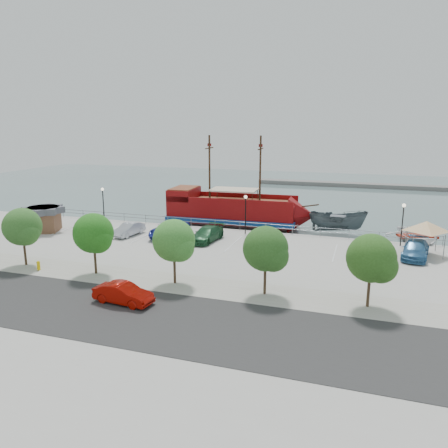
% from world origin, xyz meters
% --- Properties ---
extents(ground, '(160.00, 160.00, 0.00)m').
position_xyz_m(ground, '(0.00, 0.00, -1.00)').
color(ground, '#4F6464').
extents(land_slab, '(100.00, 58.00, 1.20)m').
position_xyz_m(land_slab, '(0.00, -21.00, -0.60)').
color(land_slab, '#ABA79F').
rests_on(land_slab, ground).
extents(street, '(100.00, 8.00, 0.04)m').
position_xyz_m(street, '(0.00, -16.00, 0.01)').
color(street, '#2D2C2C').
rests_on(street, land_slab).
extents(sidewalk, '(100.00, 4.00, 0.05)m').
position_xyz_m(sidewalk, '(0.00, -10.00, 0.01)').
color(sidewalk, gray).
rests_on(sidewalk, land_slab).
extents(seawall_railing, '(50.00, 0.06, 1.00)m').
position_xyz_m(seawall_railing, '(0.00, 7.80, 0.53)').
color(seawall_railing, slate).
rests_on(seawall_railing, land_slab).
extents(far_shore, '(40.00, 3.00, 0.80)m').
position_xyz_m(far_shore, '(10.00, 55.00, -0.60)').
color(far_shore, slate).
rests_on(far_shore, ground).
extents(pirate_ship, '(19.09, 6.01, 11.96)m').
position_xyz_m(pirate_ship, '(-2.31, 13.60, 1.00)').
color(pirate_ship, maroon).
rests_on(pirate_ship, ground).
extents(patrol_boat, '(6.99, 3.30, 2.61)m').
position_xyz_m(patrol_boat, '(9.47, 13.34, 0.30)').
color(patrol_boat, '#485358').
rests_on(patrol_boat, ground).
extents(speedboat, '(6.94, 8.47, 1.53)m').
position_xyz_m(speedboat, '(17.93, 10.85, -0.23)').
color(speedboat, white).
rests_on(speedboat, ground).
extents(dock_west, '(6.50, 2.28, 0.37)m').
position_xyz_m(dock_west, '(-14.18, 9.20, -0.82)').
color(dock_west, slate).
rests_on(dock_west, ground).
extents(dock_mid, '(7.54, 2.33, 0.43)m').
position_xyz_m(dock_mid, '(7.69, 9.20, -0.79)').
color(dock_mid, gray).
rests_on(dock_mid, ground).
extents(dock_east, '(6.50, 4.17, 0.36)m').
position_xyz_m(dock_east, '(16.33, 9.20, -0.82)').
color(dock_east, slate).
rests_on(dock_east, ground).
extents(shed, '(4.45, 4.45, 2.79)m').
position_xyz_m(shed, '(-21.81, 0.49, 1.48)').
color(shed, brown).
rests_on(shed, land_slab).
extents(canopy_tent, '(4.80, 4.80, 3.61)m').
position_xyz_m(canopy_tent, '(17.90, 4.26, 3.14)').
color(canopy_tent, slate).
rests_on(canopy_tent, land_slab).
extents(street_sedan, '(4.35, 1.89, 1.39)m').
position_xyz_m(street_sedan, '(-2.75, -14.52, 0.70)').
color(street_sedan, '#9C0B03').
rests_on(street_sedan, street).
extents(fire_hydrant, '(0.29, 0.29, 0.83)m').
position_xyz_m(fire_hydrant, '(-12.98, -10.80, 0.45)').
color(fire_hydrant, yellow).
rests_on(fire_hydrant, sidewalk).
extents(lamp_post_left, '(0.36, 0.36, 4.28)m').
position_xyz_m(lamp_post_left, '(-18.00, 6.50, 2.94)').
color(lamp_post_left, black).
rests_on(lamp_post_left, land_slab).
extents(lamp_post_mid, '(0.36, 0.36, 4.28)m').
position_xyz_m(lamp_post_mid, '(0.00, 6.50, 2.94)').
color(lamp_post_mid, black).
rests_on(lamp_post_mid, land_slab).
extents(lamp_post_right, '(0.36, 0.36, 4.28)m').
position_xyz_m(lamp_post_right, '(16.00, 6.50, 2.94)').
color(lamp_post_right, black).
rests_on(lamp_post_right, land_slab).
extents(tree_b, '(3.30, 3.20, 5.00)m').
position_xyz_m(tree_b, '(-14.85, -10.07, 3.30)').
color(tree_b, '#473321').
rests_on(tree_b, sidewalk).
extents(tree_c, '(3.30, 3.20, 5.00)m').
position_xyz_m(tree_c, '(-7.85, -10.07, 3.30)').
color(tree_c, '#473321').
rests_on(tree_c, sidewalk).
extents(tree_d, '(3.30, 3.20, 5.00)m').
position_xyz_m(tree_d, '(-0.85, -10.07, 3.30)').
color(tree_d, '#473321').
rests_on(tree_d, sidewalk).
extents(tree_e, '(3.30, 3.20, 5.00)m').
position_xyz_m(tree_e, '(6.15, -10.07, 3.30)').
color(tree_e, '#473321').
rests_on(tree_e, sidewalk).
extents(tree_f, '(3.30, 3.20, 5.00)m').
position_xyz_m(tree_f, '(13.15, -10.07, 3.30)').
color(tree_f, '#473321').
rests_on(tree_f, sidewalk).
extents(parked_car_b, '(2.02, 4.32, 1.37)m').
position_xyz_m(parked_car_b, '(-11.79, 1.74, 0.69)').
color(parked_car_b, silver).
rests_on(parked_car_b, land_slab).
extents(parked_car_c, '(2.78, 5.88, 1.62)m').
position_xyz_m(parked_car_c, '(-7.41, 2.67, 0.81)').
color(parked_car_c, navy).
rests_on(parked_car_c, land_slab).
extents(parked_car_d, '(2.66, 5.33, 1.49)m').
position_xyz_m(parked_car_d, '(-2.94, 2.19, 0.74)').
color(parked_car_d, '#205731').
rests_on(parked_car_d, land_slab).
extents(parked_car_e, '(2.02, 4.08, 1.34)m').
position_xyz_m(parked_car_e, '(2.65, 2.59, 0.67)').
color(parked_car_e, black).
rests_on(parked_car_e, land_slab).
extents(parked_car_g, '(2.82, 5.48, 1.48)m').
position_xyz_m(parked_car_g, '(13.62, 1.73, 0.74)').
color(parked_car_g, gray).
rests_on(parked_car_g, land_slab).
extents(parked_car_h, '(2.96, 5.53, 1.52)m').
position_xyz_m(parked_car_h, '(17.02, 2.79, 0.76)').
color(parked_car_h, teal).
rests_on(parked_car_h, land_slab).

